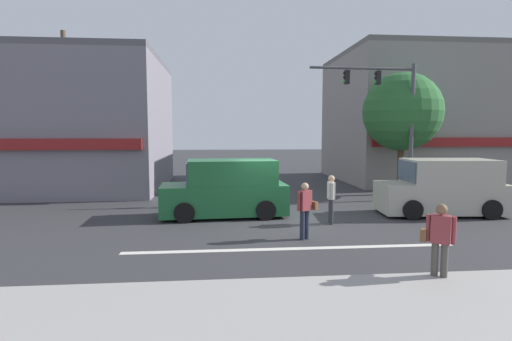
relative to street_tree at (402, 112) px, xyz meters
name	(u,v)px	position (x,y,z in m)	size (l,w,h in m)	color
ground_plane	(274,220)	(-7.17, -5.41, -4.14)	(120.00, 120.00, 0.00)	#333335
lane_marking_stripe	(292,249)	(-7.17, -8.91, -4.13)	(9.00, 0.24, 0.01)	silver
building_left_block	(66,124)	(-17.52, 3.93, -0.53)	(10.50, 9.75, 7.22)	slate
building_right_corner	(417,117)	(4.01, 6.30, -0.01)	(10.38, 9.60, 8.26)	gray
street_tree	(402,112)	(0.00, 0.00, 0.00)	(3.88, 3.88, 6.09)	#4C3823
utility_pole_near_left	(67,114)	(-15.94, -0.34, -0.18)	(1.40, 0.22, 7.63)	brown
utility_pole_far_right	(390,115)	(0.62, 2.79, -0.03)	(1.40, 0.22, 7.92)	brown
traffic_light_mast	(392,109)	(-1.30, -1.73, 0.04)	(4.89, 0.31, 6.20)	#47474C
van_crossing_leftbound	(226,190)	(-8.84, -4.52, -3.13)	(4.70, 2.24, 2.11)	#1E6033
sedan_crossing_rightbound	(226,177)	(-8.75, 2.55, -3.43)	(2.01, 4.17, 1.58)	#999EA3
van_waiting_far	(443,188)	(-0.63, -4.98, -3.13)	(4.73, 2.32, 2.11)	#B7B29E
pedestrian_foreground_with_bag	(439,238)	(-4.63, -11.63, -3.19)	(0.61, 0.56, 1.67)	#4C4742
pedestrian_mid_crossing	(305,207)	(-6.61, -7.99, -3.19)	(0.66, 0.48, 1.67)	#232838
pedestrian_far_side	(331,196)	(-5.31, -6.12, -3.19)	(0.26, 0.57, 1.67)	#333338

